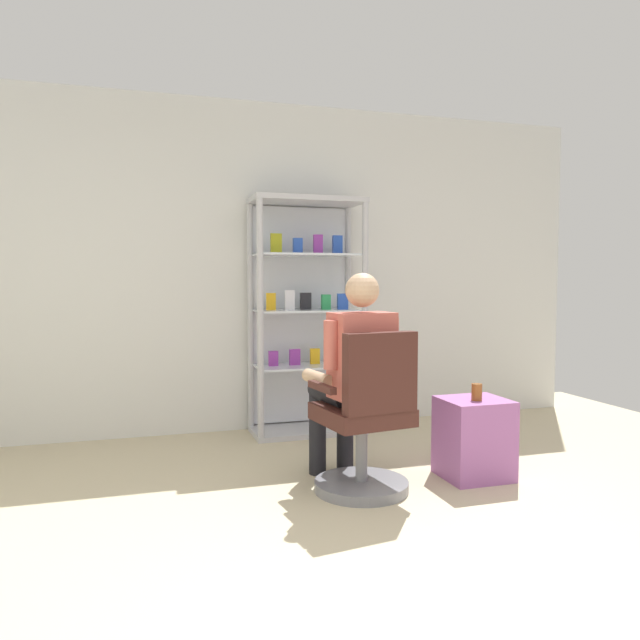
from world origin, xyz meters
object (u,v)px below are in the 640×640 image
at_px(seated_shopkeeper, 353,369).
at_px(tea_glass, 477,392).
at_px(storage_crate, 474,438).
at_px(display_cabinet_main, 305,314).
at_px(office_chair, 366,427).

relative_size(seated_shopkeeper, tea_glass, 12.29).
bearing_deg(storage_crate, display_cabinet_main, 115.45).
xyz_separation_m(storage_crate, tea_glass, (-0.01, -0.04, 0.30)).
height_order(seated_shopkeeper, storage_crate, seated_shopkeeper).
height_order(display_cabinet_main, storage_crate, display_cabinet_main).
xyz_separation_m(display_cabinet_main, storage_crate, (0.70, -1.46, -0.72)).
relative_size(office_chair, seated_shopkeeper, 0.74).
bearing_deg(display_cabinet_main, tea_glass, -65.55).
bearing_deg(display_cabinet_main, storage_crate, -64.55).
relative_size(office_chair, tea_glass, 9.15).
height_order(office_chair, seated_shopkeeper, seated_shopkeeper).
xyz_separation_m(display_cabinet_main, tea_glass, (0.68, -1.50, -0.41)).
relative_size(display_cabinet_main, tea_glass, 18.11).
bearing_deg(storage_crate, office_chair, -174.21).
distance_m(display_cabinet_main, office_chair, 1.64).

